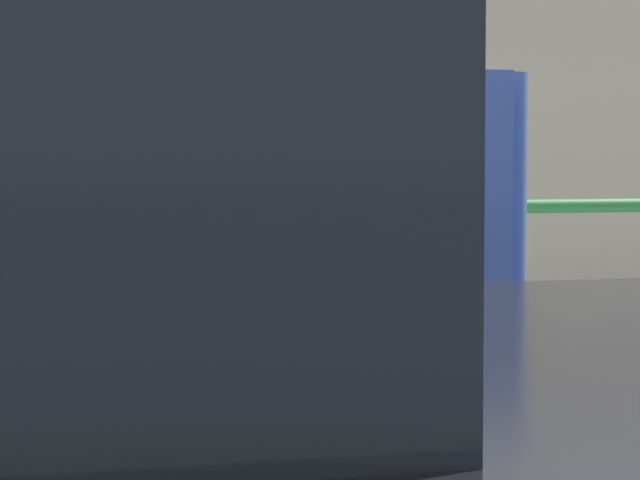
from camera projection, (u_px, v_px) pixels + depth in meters
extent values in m
cylinder|color=slate|center=(163.00, 450.00, 3.63)|extent=(0.07, 0.07, 1.06)
cylinder|color=slate|center=(161.00, 185.00, 3.59)|extent=(0.16, 0.16, 0.29)
sphere|color=silver|center=(161.00, 118.00, 3.58)|extent=(0.16, 0.16, 0.16)
cube|color=black|center=(164.00, 161.00, 3.50)|extent=(0.09, 0.02, 0.07)
cube|color=yellow|center=(164.00, 207.00, 3.51)|extent=(0.10, 0.02, 0.09)
cylinder|color=#1E233F|center=(452.00, 469.00, 3.87)|extent=(0.15, 0.15, 0.86)
cylinder|color=#1E233F|center=(383.00, 475.00, 3.80)|extent=(0.15, 0.15, 0.86)
cube|color=#2D478C|center=(419.00, 193.00, 3.79)|extent=(0.46, 0.24, 0.64)
sphere|color=beige|center=(419.00, 26.00, 3.76)|extent=(0.23, 0.23, 0.23)
cylinder|color=#2D478C|center=(510.00, 185.00, 3.87)|extent=(0.09, 0.09, 0.61)
cylinder|color=#2D478C|center=(346.00, 151.00, 3.53)|extent=(0.11, 0.46, 0.53)
cylinder|color=#1E602D|center=(24.00, 212.00, 5.52)|extent=(24.00, 0.06, 0.06)
cylinder|color=#1E602D|center=(25.00, 334.00, 5.55)|extent=(24.00, 0.05, 0.05)
cylinder|color=#1E602D|center=(25.00, 348.00, 5.55)|extent=(0.06, 0.06, 1.06)
cylinder|color=#1E602D|center=(500.00, 330.00, 6.11)|extent=(0.06, 0.06, 1.06)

